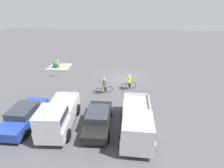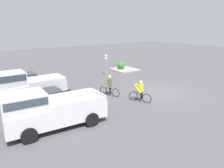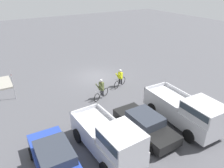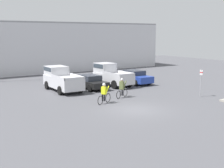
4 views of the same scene
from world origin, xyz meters
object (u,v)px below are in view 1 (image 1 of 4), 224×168
pickup_truck_1 (57,116)px  sedan_1 (24,116)px  pickup_truck_0 (137,122)px  cyclist_1 (129,82)px  sedan_0 (98,119)px  fire_lane_sign (59,66)px  shrub (56,64)px  cyclist_0 (104,86)px

pickup_truck_1 → sedan_1: (2.82, -0.48, -0.44)m
pickup_truck_0 → cyclist_1: bearing=-86.7°
sedan_0 → pickup_truck_0: bearing=164.9°
sedan_0 → cyclist_1: bearing=-110.4°
fire_lane_sign → shrub: size_ratio=2.65×
pickup_truck_1 → cyclist_0: size_ratio=2.94×
sedan_1 → pickup_truck_1: bearing=170.3°
shrub → fire_lane_sign: bearing=116.4°
sedan_1 → cyclist_0: (-5.48, -5.36, 0.09)m
cyclist_0 → cyclist_1: cyclist_0 is taller
sedan_1 → fire_lane_sign: (0.40, -8.87, 0.73)m
pickup_truck_1 → cyclist_0: (-2.67, -5.84, -0.35)m
sedan_0 → shrub: size_ratio=4.88×
cyclist_0 → shrub: bearing=-42.1°
sedan_1 → cyclist_0: size_ratio=2.78×
pickup_truck_1 → cyclist_1: bearing=-126.7°
sedan_0 → shrub: bearing=-57.7°
cyclist_0 → pickup_truck_1: bearing=65.5°
cyclist_0 → sedan_1: bearing=44.4°
pickup_truck_1 → sedan_1: pickup_truck_1 is taller
pickup_truck_0 → shrub: (10.42, -12.82, -0.54)m
pickup_truck_1 → pickup_truck_0: bearing=178.1°
cyclist_0 → shrub: (7.52, -6.79, -0.22)m
cyclist_1 → pickup_truck_1: bearing=53.3°
pickup_truck_0 → sedan_1: (8.38, -0.66, -0.41)m
pickup_truck_1 → cyclist_1: size_ratio=3.00×
sedan_0 → shrub: (7.63, -12.07, -0.08)m
sedan_1 → cyclist_1: 10.24m
sedan_0 → shrub: sedan_0 is taller
fire_lane_sign → shrub: bearing=-63.6°
sedan_0 → pickup_truck_1: size_ratio=0.90×
sedan_0 → pickup_truck_1: (2.78, 0.57, 0.48)m
pickup_truck_0 → sedan_1: pickup_truck_0 is taller
pickup_truck_0 → pickup_truck_1: pickup_truck_1 is taller
shrub → pickup_truck_0: bearing=129.1°
pickup_truck_0 → sedan_0: pickup_truck_0 is taller
fire_lane_sign → cyclist_1: bearing=163.8°
pickup_truck_0 → cyclist_1: size_ratio=3.33×
sedan_0 → cyclist_1: size_ratio=2.70×
pickup_truck_0 → cyclist_0: bearing=-64.3°
pickup_truck_0 → cyclist_0: 6.70m
sedan_1 → sedan_0: bearing=-179.1°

